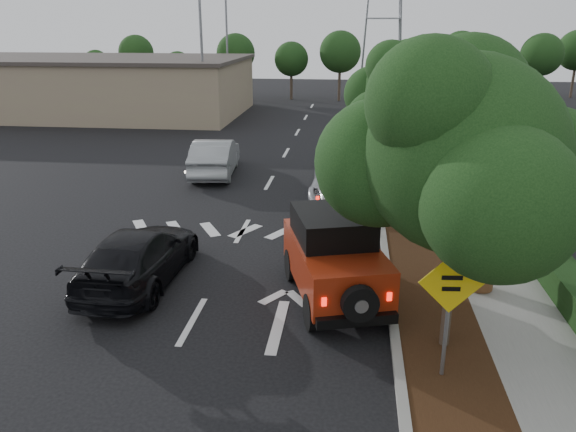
% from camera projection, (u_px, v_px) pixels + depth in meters
% --- Properties ---
extents(ground, '(120.00, 120.00, 0.00)m').
position_uv_depth(ground, '(192.00, 321.00, 12.96)').
color(ground, black).
rests_on(ground, ground).
extents(curb, '(0.20, 70.00, 0.15)m').
position_uv_depth(curb, '(377.00, 184.00, 23.70)').
color(curb, '#9E9B93').
rests_on(curb, ground).
extents(planting_strip, '(1.80, 70.00, 0.12)m').
position_uv_depth(planting_strip, '(401.00, 186.00, 23.59)').
color(planting_strip, black).
rests_on(planting_strip, ground).
extents(sidewalk, '(2.00, 70.00, 0.12)m').
position_uv_depth(sidewalk, '(447.00, 187.00, 23.38)').
color(sidewalk, gray).
rests_on(sidewalk, ground).
extents(hedge, '(0.80, 70.00, 0.80)m').
position_uv_depth(hedge, '(483.00, 180.00, 23.12)').
color(hedge, black).
rests_on(hedge, ground).
extents(commercial_building, '(22.00, 12.00, 4.00)m').
position_uv_depth(commercial_building, '(95.00, 87.00, 42.26)').
color(commercial_building, gray).
rests_on(commercial_building, ground).
extents(transmission_tower, '(7.00, 4.00, 28.00)m').
position_uv_depth(transmission_tower, '(379.00, 91.00, 57.38)').
color(transmission_tower, slate).
rests_on(transmission_tower, ground).
extents(street_tree_near, '(3.80, 3.80, 5.92)m').
position_uv_depth(street_tree_near, '(443.00, 348.00, 11.87)').
color(street_tree_near, black).
rests_on(street_tree_near, ground).
extents(street_tree_mid, '(3.20, 3.20, 5.32)m').
position_uv_depth(street_tree_mid, '(413.00, 233.00, 18.44)').
color(street_tree_mid, black).
rests_on(street_tree_mid, ground).
extents(street_tree_far, '(3.40, 3.40, 5.62)m').
position_uv_depth(street_tree_far, '(399.00, 181.00, 24.55)').
color(street_tree_far, black).
rests_on(street_tree_far, ground).
extents(light_pole_a, '(2.00, 0.22, 9.00)m').
position_uv_depth(light_pole_a, '(205.00, 125.00, 38.10)').
color(light_pole_a, slate).
rests_on(light_pole_a, ground).
extents(light_pole_b, '(2.00, 0.22, 9.00)m').
position_uv_depth(light_pole_b, '(229.00, 102.00, 49.48)').
color(light_pole_b, slate).
rests_on(light_pole_b, ground).
extents(red_jeep, '(2.90, 4.46, 2.18)m').
position_uv_depth(red_jeep, '(333.00, 255.00, 13.82)').
color(red_jeep, black).
rests_on(red_jeep, ground).
extents(silver_suv_ahead, '(2.41, 5.22, 1.45)m').
position_uv_depth(silver_suv_ahead, '(343.00, 182.00, 21.61)').
color(silver_suv_ahead, '#AAABB1').
rests_on(silver_suv_ahead, ground).
extents(black_suv_oncoming, '(2.16, 5.07, 1.46)m').
position_uv_depth(black_suv_oncoming, '(139.00, 256.00, 14.73)').
color(black_suv_oncoming, black).
rests_on(black_suv_oncoming, ground).
extents(silver_sedan_oncoming, '(2.21, 5.09, 1.63)m').
position_uv_depth(silver_sedan_oncoming, '(215.00, 157.00, 25.32)').
color(silver_sedan_oncoming, '#999CA0').
rests_on(silver_sedan_oncoming, ground).
extents(parked_suv, '(4.46, 2.01, 1.49)m').
position_uv_depth(parked_suv, '(180.00, 113.00, 38.20)').
color(parked_suv, '#B5B9BD').
rests_on(parked_suv, ground).
extents(speed_hump_sign, '(1.19, 0.14, 2.54)m').
position_uv_depth(speed_hump_sign, '(450.00, 298.00, 10.24)').
color(speed_hump_sign, slate).
rests_on(speed_hump_sign, ground).
extents(terracotta_planter, '(0.79, 0.79, 1.38)m').
position_uv_depth(terracotta_planter, '(483.00, 259.00, 14.01)').
color(terracotta_planter, brown).
rests_on(terracotta_planter, ground).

